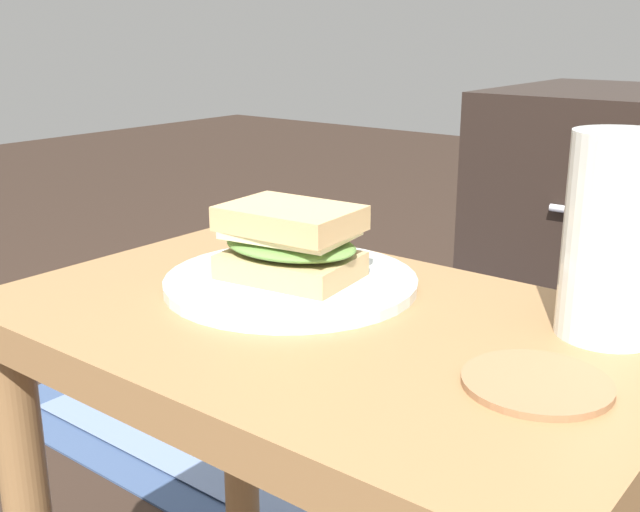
{
  "coord_description": "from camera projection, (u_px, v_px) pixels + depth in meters",
  "views": [
    {
      "loc": [
        0.37,
        -0.47,
        0.69
      ],
      "look_at": [
        -0.0,
        0.0,
        0.51
      ],
      "focal_mm": 43.53,
      "sensor_mm": 36.0,
      "label": 1
    }
  ],
  "objects": [
    {
      "name": "coaster",
      "position": [
        537.0,
        383.0,
        0.51
      ],
      "size": [
        0.1,
        0.1,
        0.01
      ],
      "primitive_type": "cylinder",
      "color": "#996B47",
      "rests_on": "side_table"
    },
    {
      "name": "area_rug",
      "position": [
        297.0,
        413.0,
        1.43
      ],
      "size": [
        0.96,
        0.69,
        0.01
      ],
      "color": "#384C72",
      "rests_on": "ground"
    },
    {
      "name": "side_table",
      "position": [
        322.0,
        412.0,
        0.67
      ],
      "size": [
        0.56,
        0.36,
        0.46
      ],
      "color": "olive",
      "rests_on": "ground"
    },
    {
      "name": "sandwich_front",
      "position": [
        291.0,
        242.0,
        0.7
      ],
      "size": [
        0.14,
        0.11,
        0.07
      ],
      "color": "tan",
      "rests_on": "plate"
    },
    {
      "name": "beer_glass",
      "position": [
        615.0,
        239.0,
        0.58
      ],
      "size": [
        0.08,
        0.08,
        0.16
      ],
      "color": "silver",
      "rests_on": "side_table"
    },
    {
      "name": "plate",
      "position": [
        291.0,
        282.0,
        0.71
      ],
      "size": [
        0.23,
        0.23,
        0.01
      ],
      "primitive_type": "cylinder",
      "color": "silver",
      "rests_on": "side_table"
    }
  ]
}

